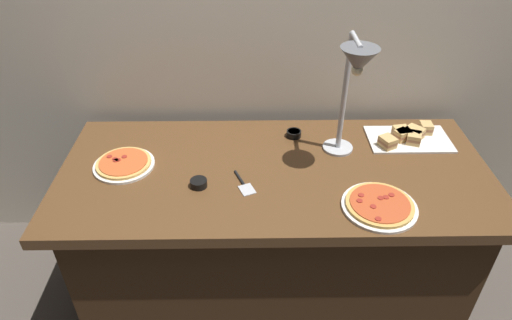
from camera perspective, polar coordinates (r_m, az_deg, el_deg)
The scene contains 10 objects.
ground_plane at distance 2.50m, azimuth 1.99°, elevation -15.23°, with size 8.00×8.00×0.00m, color #4C443D.
back_wall at distance 2.20m, azimuth 2.06°, elevation 16.06°, with size 4.40×0.04×2.40m, color beige.
buffet_table at distance 2.21m, azimuth 2.19°, elevation -8.94°, with size 1.90×0.84×0.76m.
heat_lamp at distance 1.81m, azimuth 12.54°, elevation 10.81°, with size 0.15×0.30×0.57m.
pizza_plate_front at distance 1.83m, azimuth 15.50°, elevation -5.61°, with size 0.30×0.30×0.03m.
pizza_plate_center at distance 2.06m, azimuth -16.53°, elevation -0.49°, with size 0.27×0.27×0.03m.
sandwich_platter at distance 2.26m, azimuth 18.83°, elevation 2.85°, with size 0.39×0.24×0.06m.
sauce_cup_near at distance 1.88m, azimuth -7.34°, elevation -2.92°, with size 0.07×0.07×0.03m.
sauce_cup_far at distance 2.18m, azimuth 4.85°, elevation 3.40°, with size 0.07×0.07×0.03m.
serving_spatula at distance 1.88m, azimuth -1.63°, elevation -3.07°, with size 0.10×0.17×0.01m.
Camera 1 is at (-0.11, -1.57, 1.94)m, focal length 31.30 mm.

